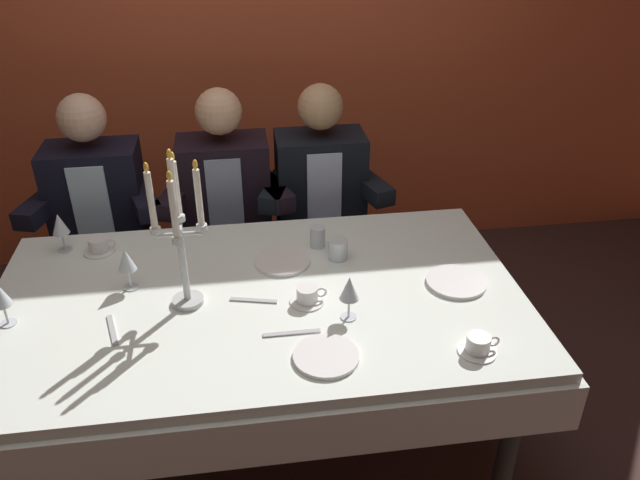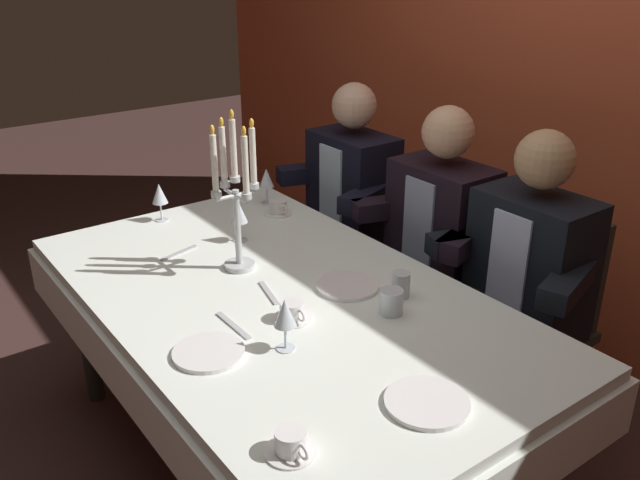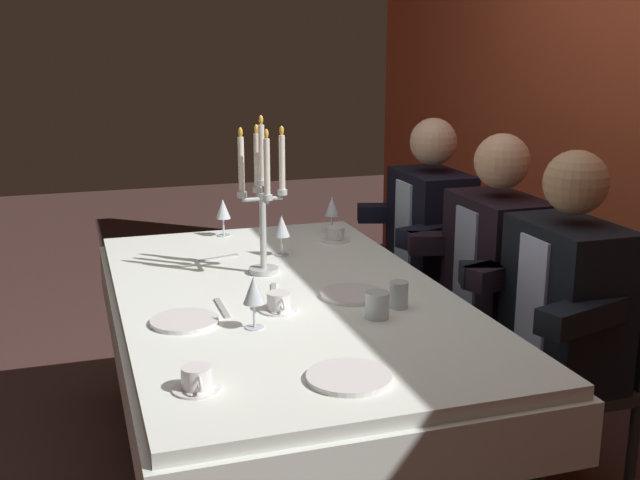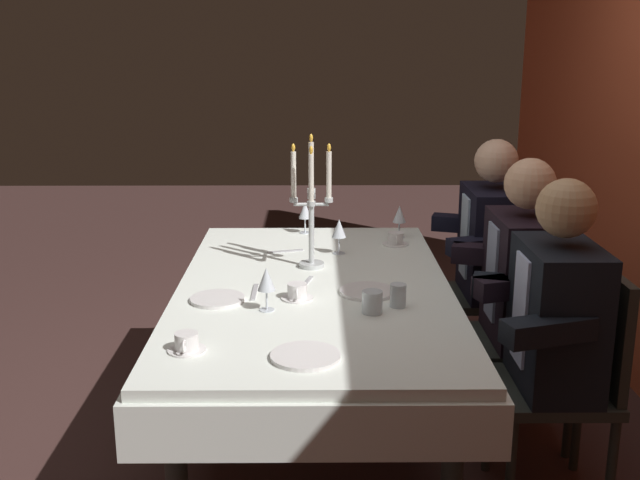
% 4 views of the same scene
% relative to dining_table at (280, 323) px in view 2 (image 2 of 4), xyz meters
% --- Properties ---
extents(ground_plane, '(12.00, 12.00, 0.00)m').
position_rel_dining_table_xyz_m(ground_plane, '(0.00, 0.00, -0.62)').
color(ground_plane, '#402825').
extents(back_wall, '(6.00, 0.12, 2.70)m').
position_rel_dining_table_xyz_m(back_wall, '(0.00, 1.66, 0.73)').
color(back_wall, '#CA522F').
rests_on(back_wall, ground_plane).
extents(dining_table, '(1.94, 1.14, 0.74)m').
position_rel_dining_table_xyz_m(dining_table, '(0.00, 0.00, 0.00)').
color(dining_table, white).
rests_on(dining_table, ground_plane).
extents(candelabra, '(0.19, 0.19, 0.58)m').
position_rel_dining_table_xyz_m(candelabra, '(-0.25, -0.01, 0.39)').
color(candelabra, silver).
rests_on(candelabra, dining_table).
extents(dinner_plate_0, '(0.22, 0.22, 0.01)m').
position_rel_dining_table_xyz_m(dinner_plate_0, '(0.11, 0.21, 0.13)').
color(dinner_plate_0, white).
rests_on(dinner_plate_0, dining_table).
extents(dinner_plate_1, '(0.22, 0.22, 0.01)m').
position_rel_dining_table_xyz_m(dinner_plate_1, '(0.73, -0.03, 0.13)').
color(dinner_plate_1, white).
rests_on(dinner_plate_1, dining_table).
extents(dinner_plate_2, '(0.21, 0.21, 0.01)m').
position_rel_dining_table_xyz_m(dinner_plate_2, '(0.19, -0.37, 0.13)').
color(dinner_plate_2, white).
rests_on(dinner_plate_2, dining_table).
extents(wine_glass_0, '(0.07, 0.07, 0.16)m').
position_rel_dining_table_xyz_m(wine_glass_0, '(-0.84, -0.04, 0.24)').
color(wine_glass_0, silver).
rests_on(wine_glass_0, dining_table).
extents(wine_glass_1, '(0.07, 0.07, 0.16)m').
position_rel_dining_table_xyz_m(wine_glass_1, '(-0.46, 0.12, 0.23)').
color(wine_glass_1, silver).
rests_on(wine_glass_1, dining_table).
extents(wine_glass_2, '(0.07, 0.07, 0.16)m').
position_rel_dining_table_xyz_m(wine_glass_2, '(-0.75, 0.43, 0.23)').
color(wine_glass_2, silver).
rests_on(wine_glass_2, dining_table).
extents(wine_glass_3, '(0.07, 0.07, 0.16)m').
position_rel_dining_table_xyz_m(wine_glass_3, '(0.30, -0.17, 0.24)').
color(wine_glass_3, silver).
rests_on(wine_glass_3, dining_table).
extents(water_tumbler_0, '(0.08, 0.08, 0.08)m').
position_rel_dining_table_xyz_m(water_tumbler_0, '(0.32, 0.21, 0.16)').
color(water_tumbler_0, silver).
rests_on(water_tumbler_0, dining_table).
extents(water_tumbler_1, '(0.06, 0.06, 0.09)m').
position_rel_dining_table_xyz_m(water_tumbler_1, '(0.26, 0.31, 0.16)').
color(water_tumbler_1, silver).
rests_on(water_tumbler_1, dining_table).
extents(coffee_cup_0, '(0.13, 0.12, 0.06)m').
position_rel_dining_table_xyz_m(coffee_cup_0, '(0.17, -0.06, 0.15)').
color(coffee_cup_0, white).
rests_on(coffee_cup_0, dining_table).
extents(coffee_cup_1, '(0.13, 0.12, 0.06)m').
position_rel_dining_table_xyz_m(coffee_cup_1, '(-0.61, 0.39, 0.15)').
color(coffee_cup_1, white).
rests_on(coffee_cup_1, dining_table).
extents(coffee_cup_2, '(0.13, 0.12, 0.06)m').
position_rel_dining_table_xyz_m(coffee_cup_2, '(0.67, -0.41, 0.15)').
color(coffee_cup_2, white).
rests_on(coffee_cup_2, dining_table).
extents(spoon_0, '(0.06, 0.17, 0.01)m').
position_rel_dining_table_xyz_m(spoon_0, '(-0.49, -0.13, 0.12)').
color(spoon_0, '#B7B7BC').
rests_on(spoon_0, dining_table).
extents(fork_1, '(0.17, 0.06, 0.01)m').
position_rel_dining_table_xyz_m(fork_1, '(-0.02, -0.03, 0.12)').
color(fork_1, '#B7B7BC').
rests_on(fork_1, dining_table).
extents(knife_2, '(0.19, 0.02, 0.01)m').
position_rel_dining_table_xyz_m(knife_2, '(0.10, -0.23, 0.12)').
color(knife_2, '#B7B7BC').
rests_on(knife_2, dining_table).
extents(seated_diner_0, '(0.63, 0.48, 1.24)m').
position_rel_dining_table_xyz_m(seated_diner_0, '(-0.70, 0.89, 0.11)').
color(seated_diner_0, '#272B26').
rests_on(seated_diner_0, ground_plane).
extents(seated_diner_1, '(0.63, 0.48, 1.24)m').
position_rel_dining_table_xyz_m(seated_diner_1, '(-0.11, 0.89, 0.11)').
color(seated_diner_1, '#272B26').
rests_on(seated_diner_1, ground_plane).
extents(seated_diner_2, '(0.63, 0.48, 1.24)m').
position_rel_dining_table_xyz_m(seated_diner_2, '(0.35, 0.89, 0.11)').
color(seated_diner_2, '#272B26').
rests_on(seated_diner_2, ground_plane).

